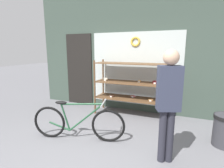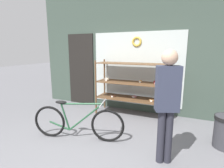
% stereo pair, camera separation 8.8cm
% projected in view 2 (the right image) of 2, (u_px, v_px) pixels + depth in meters
% --- Properties ---
extents(ground_plane, '(30.00, 30.00, 0.00)m').
position_uv_depth(ground_plane, '(83.00, 154.00, 2.81)').
color(ground_plane, slate).
extents(storefront_facade, '(5.47, 0.13, 3.40)m').
position_uv_depth(storefront_facade, '(128.00, 49.00, 4.64)').
color(storefront_facade, '#3D4C42').
rests_on(storefront_facade, ground_plane).
extents(display_case, '(1.80, 0.56, 1.39)m').
position_uv_depth(display_case, '(132.00, 83.00, 4.34)').
color(display_case, brown).
rests_on(display_case, ground_plane).
extents(bicycle, '(1.70, 0.57, 0.74)m').
position_uv_depth(bicycle, '(77.00, 122.00, 3.23)').
color(bicycle, black).
rests_on(bicycle, ground_plane).
extents(pedestrian, '(0.36, 0.28, 1.66)m').
position_uv_depth(pedestrian, '(167.00, 99.00, 2.44)').
color(pedestrian, '#282833').
rests_on(pedestrian, ground_plane).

